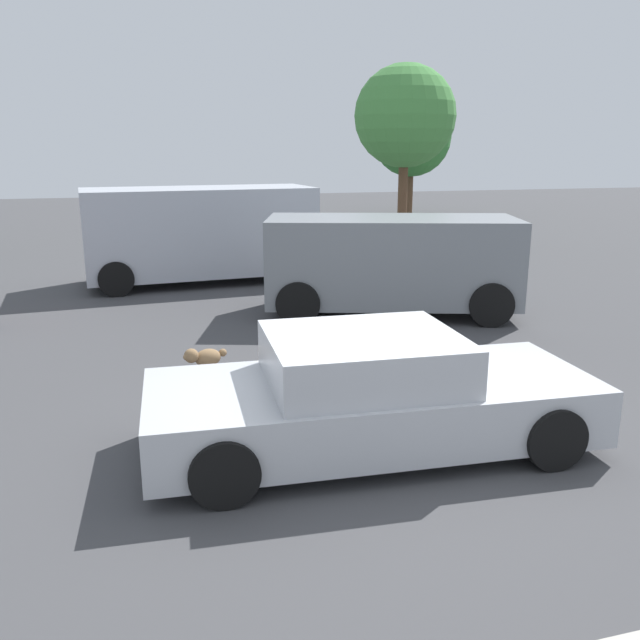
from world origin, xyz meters
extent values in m
plane|color=#424244|center=(0.00, 0.00, 0.00)|extent=(80.00, 80.00, 0.00)
cube|color=#B7BABF|center=(-0.04, 0.08, 0.46)|extent=(4.72, 2.04, 0.60)
cube|color=#B7BABF|center=(-0.14, 0.08, 1.00)|extent=(2.03, 1.76, 0.49)
cube|color=slate|center=(0.78, 0.04, 1.00)|extent=(0.14, 1.54, 0.41)
cube|color=slate|center=(-1.06, 0.13, 1.00)|extent=(0.14, 1.54, 0.41)
cylinder|color=black|center=(1.62, 0.85, 0.32)|extent=(0.65, 0.25, 0.64)
cylinder|color=black|center=(1.54, -0.86, 0.32)|extent=(0.65, 0.25, 0.64)
cylinder|color=black|center=(-1.61, 1.01, 0.32)|extent=(0.65, 0.25, 0.64)
cylinder|color=black|center=(-1.70, -0.70, 0.32)|extent=(0.65, 0.25, 0.64)
ellipsoid|color=olive|center=(-1.45, 2.85, 0.26)|extent=(0.43, 0.35, 0.25)
sphere|color=olive|center=(-1.68, 2.78, 0.33)|extent=(0.20, 0.20, 0.20)
sphere|color=olive|center=(-1.74, 2.76, 0.32)|extent=(0.09, 0.09, 0.09)
cylinder|color=olive|center=(-1.54, 2.75, 0.08)|extent=(0.06, 0.06, 0.15)
cylinder|color=olive|center=(-1.58, 2.88, 0.08)|extent=(0.06, 0.06, 0.15)
cylinder|color=olive|center=(-1.31, 2.82, 0.08)|extent=(0.06, 0.06, 0.15)
cylinder|color=olive|center=(-1.35, 2.95, 0.08)|extent=(0.06, 0.06, 0.15)
sphere|color=olive|center=(-1.23, 2.91, 0.30)|extent=(0.11, 0.11, 0.11)
cube|color=#B2B7C1|center=(-0.82, 9.72, 1.21)|extent=(5.38, 2.46, 1.99)
cube|color=slate|center=(-3.39, 9.53, 1.65)|extent=(0.18, 1.77, 0.80)
cylinder|color=black|center=(-2.76, 8.58, 0.38)|extent=(0.78, 0.30, 0.76)
cylinder|color=black|center=(-2.91, 10.56, 0.38)|extent=(0.78, 0.30, 0.76)
cylinder|color=black|center=(1.27, 8.87, 0.38)|extent=(0.78, 0.30, 0.76)
cylinder|color=black|center=(1.12, 10.86, 0.38)|extent=(0.78, 0.30, 0.76)
cube|color=gray|center=(2.34, 5.53, 1.04)|extent=(4.99, 3.19, 1.60)
cube|color=slate|center=(4.51, 4.85, 1.39)|extent=(0.53, 1.56, 0.64)
cylinder|color=black|center=(4.24, 5.88, 0.40)|extent=(0.84, 0.48, 0.80)
cylinder|color=black|center=(3.71, 4.16, 0.40)|extent=(0.84, 0.48, 0.80)
cylinder|color=black|center=(0.96, 6.90, 0.40)|extent=(0.84, 0.48, 0.80)
cylinder|color=black|center=(0.43, 5.19, 0.40)|extent=(0.84, 0.48, 0.80)
cylinder|color=brown|center=(10.61, 23.95, 1.12)|extent=(0.28, 0.28, 2.24)
sphere|color=#387F38|center=(10.61, 23.95, 3.63)|extent=(3.71, 3.71, 3.71)
cylinder|color=brown|center=(6.24, 14.41, 1.44)|extent=(0.31, 0.31, 2.88)
sphere|color=#478C42|center=(6.24, 14.41, 4.09)|extent=(3.23, 3.23, 3.23)
camera|label=1|loc=(-2.32, -6.03, 3.09)|focal=37.13mm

